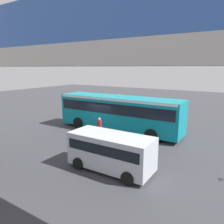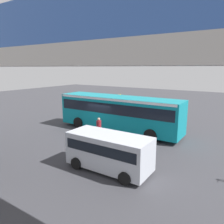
# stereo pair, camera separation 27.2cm
# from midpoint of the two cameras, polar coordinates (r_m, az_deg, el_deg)

# --- Properties ---
(ground) EXTENTS (80.00, 80.00, 0.00)m
(ground) POSITION_cam_midpoint_polar(r_m,az_deg,el_deg) (20.04, -2.80, -4.86)
(ground) COLOR #38383D
(city_bus) EXTENTS (11.54, 2.85, 3.15)m
(city_bus) POSITION_cam_midpoint_polar(r_m,az_deg,el_deg) (19.49, 1.31, 0.38)
(city_bus) COLOR #0C8493
(city_bus) RESTS_ON ground
(parked_van) EXTENTS (4.80, 2.17, 2.05)m
(parked_van) POSITION_cam_midpoint_polar(r_m,az_deg,el_deg) (12.30, -0.91, -9.88)
(parked_van) COLOR #B7BCC6
(parked_van) RESTS_ON ground
(pedestrian) EXTENTS (0.38, 0.38, 1.79)m
(pedestrian) POSITION_cam_midpoint_polar(r_m,az_deg,el_deg) (17.40, -3.79, -4.42)
(pedestrian) COLOR #2D2D38
(pedestrian) RESTS_ON ground
(traffic_sign) EXTENTS (0.08, 0.60, 2.80)m
(traffic_sign) POSITION_cam_midpoint_polar(r_m,az_deg,el_deg) (23.92, 1.47, 2.50)
(traffic_sign) COLOR slate
(traffic_sign) RESTS_ON ground
(lane_dash_leftmost) EXTENTS (2.00, 0.20, 0.01)m
(lane_dash_leftmost) POSITION_cam_midpoint_polar(r_m,az_deg,el_deg) (19.97, 10.17, -5.10)
(lane_dash_leftmost) COLOR silver
(lane_dash_leftmost) RESTS_ON ground
(lane_dash_left) EXTENTS (2.00, 0.20, 0.01)m
(lane_dash_left) POSITION_cam_midpoint_polar(r_m,az_deg,el_deg) (21.70, 0.33, -3.55)
(lane_dash_left) COLOR silver
(lane_dash_left) RESTS_ON ground
(lane_dash_centre) EXTENTS (2.00, 0.20, 0.01)m
(lane_dash_centre) POSITION_cam_midpoint_polar(r_m,az_deg,el_deg) (23.99, -7.82, -2.18)
(lane_dash_centre) COLOR silver
(lane_dash_centre) RESTS_ON ground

